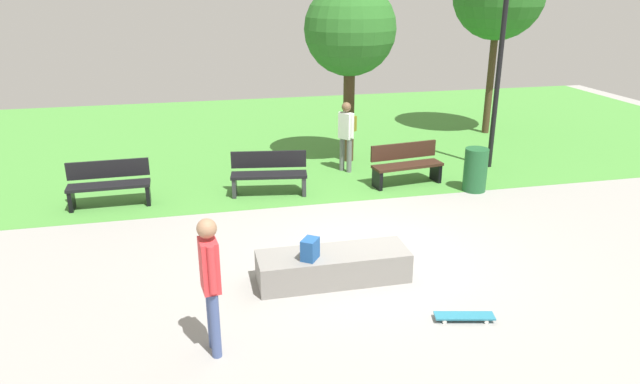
{
  "coord_description": "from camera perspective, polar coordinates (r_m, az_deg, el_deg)",
  "views": [
    {
      "loc": [
        -2.81,
        -8.24,
        4.3
      ],
      "look_at": [
        -0.88,
        0.22,
        1.11
      ],
      "focal_mm": 32.28,
      "sensor_mm": 36.0,
      "label": 1
    }
  ],
  "objects": [
    {
      "name": "skater_performing_trick",
      "position": [
        6.94,
        -10.83,
        -8.18
      ],
      "size": [
        0.24,
        0.43,
        1.77
      ],
      "color": "#3F5184",
      "rests_on": "ground_plane"
    },
    {
      "name": "lamp_post",
      "position": [
        14.25,
        17.48,
        13.0
      ],
      "size": [
        0.28,
        0.28,
        4.56
      ],
      "color": "black",
      "rests_on": "ground_plane"
    },
    {
      "name": "tree_tall_oak",
      "position": [
        14.14,
        3.0,
        15.68
      ],
      "size": [
        2.19,
        2.19,
        4.33
      ],
      "color": "#42301E",
      "rests_on": "grass_lawn"
    },
    {
      "name": "concrete_ledge",
      "position": [
        8.8,
        1.31,
        -7.37
      ],
      "size": [
        2.3,
        0.73,
        0.46
      ],
      "primitive_type": "cube",
      "color": "gray",
      "rests_on": "ground_plane"
    },
    {
      "name": "trash_bin",
      "position": [
        12.87,
        15.15,
        2.14
      ],
      "size": [
        0.5,
        0.5,
        0.94
      ],
      "primitive_type": "cylinder",
      "color": "#1E592D",
      "rests_on": "ground_plane"
    },
    {
      "name": "pedestrian_with_backpack",
      "position": [
        13.61,
        2.66,
        6.13
      ],
      "size": [
        0.45,
        0.43,
        1.68
      ],
      "color": "slate",
      "rests_on": "ground_plane"
    },
    {
      "name": "ground_plane",
      "position": [
        9.71,
        5.38,
        -6.21
      ],
      "size": [
        28.0,
        28.0,
        0.0
      ],
      "primitive_type": "plane",
      "color": "gray"
    },
    {
      "name": "skateboard_by_ledge",
      "position": [
        8.15,
        14.11,
        -11.83
      ],
      "size": [
        0.82,
        0.37,
        0.08
      ],
      "color": "teal",
      "rests_on": "ground_plane"
    },
    {
      "name": "park_bench_far_left",
      "position": [
        12.99,
        8.54,
        2.83
      ],
      "size": [
        1.65,
        0.67,
        0.91
      ],
      "color": "#331E14",
      "rests_on": "ground_plane"
    },
    {
      "name": "backpack_on_ledge",
      "position": [
        8.43,
        -0.99,
        -5.68
      ],
      "size": [
        0.32,
        0.34,
        0.32
      ],
      "primitive_type": "cube",
      "rotation": [
        0.0,
        0.0,
        4.1
      ],
      "color": "#1E4C8C",
      "rests_on": "concrete_ledge"
    },
    {
      "name": "grass_lawn",
      "position": [
        17.26,
        -3.08,
        5.72
      ],
      "size": [
        26.6,
        11.53,
        0.01
      ],
      "primitive_type": "cube",
      "color": "#478C38",
      "rests_on": "ground_plane"
    },
    {
      "name": "park_bench_near_path",
      "position": [
        12.33,
        -20.19,
        0.85
      ],
      "size": [
        1.61,
        0.51,
        0.91
      ],
      "color": "black",
      "rests_on": "ground_plane"
    },
    {
      "name": "park_bench_near_lamppost",
      "position": [
        12.26,
        -5.08,
        1.94
      ],
      "size": [
        1.65,
        0.7,
        0.91
      ],
      "color": "black",
      "rests_on": "ground_plane"
    }
  ]
}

